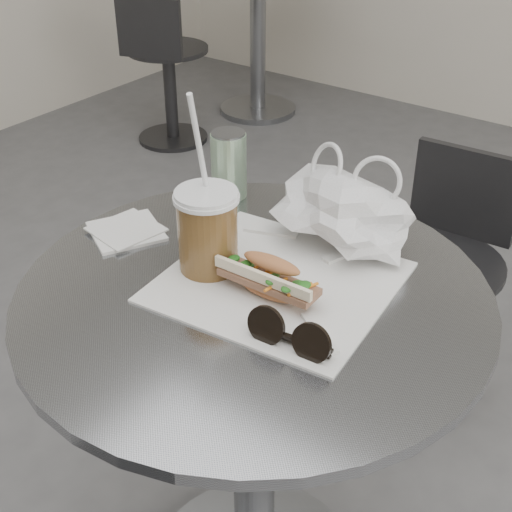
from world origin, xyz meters
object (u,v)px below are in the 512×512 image
Objects in this scene: iced_coffee at (208,230)px; drink_can at (229,164)px; bg_chair at (166,78)px; banh_mi at (270,278)px; sunglasses at (289,336)px; cafe_table at (254,415)px; bg_table at (258,24)px; chair_far at (434,294)px.

iced_coffee is 0.27m from drink_can.
bg_chair is 3.47× the size of banh_mi.
bg_chair is at bearing 133.14° from sunglasses.
banh_mi is 0.36m from drink_can.
cafe_table reaches higher than bg_chair.
cafe_table is 3.71× the size of banh_mi.
bg_table is 2.76m from banh_mi.
chair_far is 5.04× the size of drink_can.
chair_far is 0.94× the size of bg_chair.
drink_can is (-0.26, 0.24, 0.03)m from banh_mi.
banh_mi is (0.01, -0.77, 0.48)m from chair_far.
bg_chair is 2.41m from banh_mi.
banh_mi is at bearing -61.95° from bg_chair.
bg_table is (-1.60, 2.20, -0.00)m from cafe_table.
bg_table is 2.17m from chair_far.
cafe_table is 2.47× the size of iced_coffee.
cafe_table is 1.14× the size of chair_far.
bg_table reaches higher than bg_chair.
chair_far is 0.78m from drink_can.
bg_table is at bearing 123.14° from sunglasses.
iced_coffee is at bearing -55.58° from bg_table.
banh_mi reaches higher than cafe_table.
cafe_table is 2.35m from bg_chair.
cafe_table is 0.36m from iced_coffee.
drink_can is (1.47, -1.38, 0.49)m from bg_chair.
chair_far is (0.02, 0.77, -0.17)m from cafe_table.
sunglasses is at bearing -61.90° from bg_chair.
cafe_table is at bearing 176.27° from banh_mi.
sunglasses is (0.10, -0.86, 0.46)m from chair_far.
drink_can is at bearing -62.18° from bg_chair.
bg_chair is at bearing 136.77° from drink_can.
drink_can is (1.37, -1.97, 0.34)m from bg_table.
chair_far is at bearing 64.53° from drink_can.
iced_coffee is (1.61, -1.61, 0.49)m from bg_chair.
drink_can is (-0.36, 0.32, 0.04)m from sunglasses.
iced_coffee reaches higher than drink_can.
cafe_table is 1.03× the size of bg_table.
drink_can is at bearing 136.83° from banh_mi.
iced_coffee is (-0.12, -0.76, 0.52)m from chair_far.
bg_chair is at bearing 136.50° from cafe_table.
drink_can reaches higher than bg_chair.
cafe_table is 0.31m from banh_mi.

